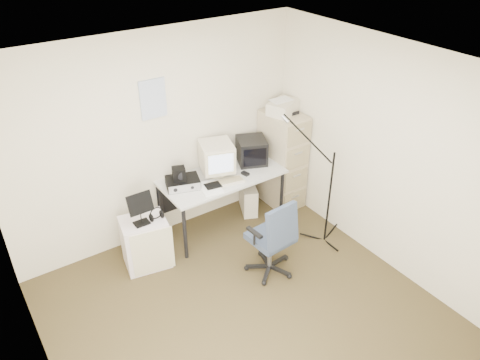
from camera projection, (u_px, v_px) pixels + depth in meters
floor at (248, 317)px, 4.71m from camera, size 3.60×3.60×0.01m
ceiling at (251, 76)px, 3.41m from camera, size 3.60×3.60×0.01m
wall_back at (158, 140)px, 5.33m from camera, size 3.60×0.02×2.50m
wall_left at (34, 302)px, 3.19m from camera, size 0.02×3.60×2.50m
wall_right at (389, 160)px, 4.92m from camera, size 0.02×3.60×2.50m
wall_calendar at (153, 99)px, 5.05m from camera, size 0.30×0.02×0.44m
filing_cabinet at (282, 159)px, 6.17m from camera, size 0.40×0.60×1.30m
printer at (283, 107)px, 5.81m from camera, size 0.48×0.41×0.16m
desk at (223, 201)px, 5.84m from camera, size 1.50×0.70×0.73m
crt_monitor at (217, 159)px, 5.58m from camera, size 0.47×0.49×0.41m
crt_tv at (252, 151)px, 5.88m from camera, size 0.46×0.47×0.32m
desk_speaker at (231, 162)px, 5.80m from camera, size 0.08×0.08×0.14m
keyboard at (226, 182)px, 5.50m from camera, size 0.46×0.22×0.02m
mouse at (245, 174)px, 5.67m from camera, size 0.08×0.11×0.03m
radio_receiver at (183, 182)px, 5.42m from camera, size 0.44×0.37×0.11m
radio_speaker at (179, 174)px, 5.34m from camera, size 0.18×0.18×0.15m
papers at (210, 188)px, 5.41m from camera, size 0.27×0.34×0.02m
pc_tower at (248, 198)px, 6.21m from camera, size 0.34×0.45×0.38m
office_chair at (271, 236)px, 5.06m from camera, size 0.59×0.59×0.96m
side_cart at (145, 242)px, 5.24m from camera, size 0.55×0.47×0.60m
music_stand at (140, 208)px, 4.94m from camera, size 0.29×0.18×0.40m
headphones at (156, 215)px, 5.08m from camera, size 0.20×0.20×0.03m
mic_stand at (331, 185)px, 5.36m from camera, size 0.03×0.03×1.58m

